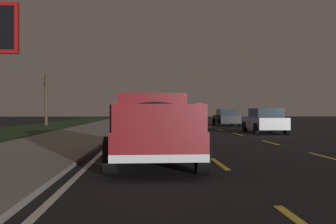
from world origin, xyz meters
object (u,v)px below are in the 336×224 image
(pickup_truck, at_px, (153,127))
(sedan_black, at_px, (226,117))
(bare_tree_far, at_px, (46,97))
(sedan_silver, at_px, (265,121))
(sedan_blue, at_px, (180,117))

(pickup_truck, xyz_separation_m, sedan_black, (26.69, -7.18, -0.20))
(bare_tree_far, bearing_deg, pickup_truck, -161.55)
(sedan_silver, relative_size, sedan_black, 1.00)
(pickup_truck, distance_m, sedan_black, 27.64)
(pickup_truck, distance_m, sedan_blue, 31.36)
(sedan_black, height_order, sedan_blue, same)
(pickup_truck, height_order, sedan_silver, pickup_truck)
(sedan_silver, height_order, bare_tree_far, bare_tree_far)
(sedan_black, height_order, bare_tree_far, bare_tree_far)
(pickup_truck, bearing_deg, sedan_blue, -6.02)
(sedan_silver, height_order, sedan_black, same)
(sedan_blue, bearing_deg, pickup_truck, 173.98)
(pickup_truck, relative_size, bare_tree_far, 1.09)
(sedan_silver, relative_size, sedan_blue, 1.00)
(bare_tree_far, bearing_deg, sedan_blue, -78.68)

